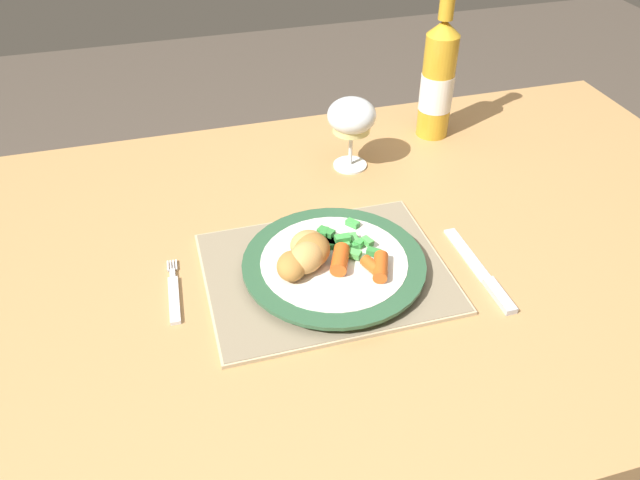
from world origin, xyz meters
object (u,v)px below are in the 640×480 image
object	(u,v)px
dinner_plate	(334,265)
bottle	(438,79)
wine_glass	(352,119)
table_knife	(484,276)
dining_table	(298,296)
fork	(174,295)

from	to	relation	value
dinner_plate	bottle	distance (m)	0.48
wine_glass	table_knife	bearing A→B (deg)	-75.21
bottle	dining_table	bearing A→B (deg)	-139.44
bottle	table_knife	bearing A→B (deg)	-103.74
table_knife	bottle	bearing A→B (deg)	76.26
dinner_plate	bottle	size ratio (longest dim) A/B	0.88
dinner_plate	wine_glass	distance (m)	0.31
fork	bottle	bearing A→B (deg)	32.03
dinner_plate	bottle	xyz separation A→B (m)	(0.31, 0.35, 0.10)
table_knife	dinner_plate	bearing A→B (deg)	162.17
fork	table_knife	world-z (taller)	table_knife
table_knife	wine_glass	distance (m)	0.37
dining_table	fork	world-z (taller)	fork
dining_table	fork	size ratio (longest dim) A/B	11.94
table_knife	bottle	world-z (taller)	bottle
dining_table	fork	distance (m)	0.21
dinner_plate	table_knife	bearing A→B (deg)	-17.83
table_knife	fork	bearing A→B (deg)	169.33
dining_table	bottle	world-z (taller)	bottle
dinner_plate	table_knife	world-z (taller)	dinner_plate
fork	wine_glass	bearing A→B (deg)	37.47
dining_table	wine_glass	bearing A→B (deg)	55.37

